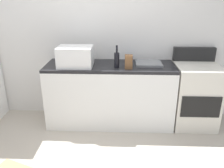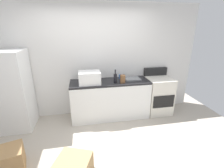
{
  "view_description": "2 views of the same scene",
  "coord_description": "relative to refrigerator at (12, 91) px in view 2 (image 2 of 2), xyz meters",
  "views": [
    {
      "loc": [
        0.45,
        -1.9,
        1.82
      ],
      "look_at": [
        0.34,
        0.78,
        0.78
      ],
      "focal_mm": 37.09,
      "sensor_mm": 36.0,
      "label": 1
    },
    {
      "loc": [
        -0.3,
        -2.18,
        2.05
      ],
      "look_at": [
        0.28,
        0.85,
        0.95
      ],
      "focal_mm": 25.48,
      "sensor_mm": 36.0,
      "label": 2
    }
  ],
  "objects": [
    {
      "name": "sink_basin",
      "position": [
        2.59,
        0.09,
        0.09
      ],
      "size": [
        0.36,
        0.32,
        0.03
      ],
      "primitive_type": "cube",
      "color": "slate",
      "rests_on": "kitchen_counter"
    },
    {
      "name": "knife_block",
      "position": [
        2.3,
        -0.11,
        0.16
      ],
      "size": [
        0.1,
        0.1,
        0.18
      ],
      "primitive_type": "cube",
      "color": "brown",
      "rests_on": "kitchen_counter"
    },
    {
      "name": "kitchen_counter",
      "position": [
        2.05,
        0.05,
        -0.38
      ],
      "size": [
        1.8,
        0.6,
        0.9
      ],
      "color": "white",
      "rests_on": "ground_plane"
    },
    {
      "name": "cardboard_box_large",
      "position": [
        0.23,
        -1.25,
        -0.64
      ],
      "size": [
        0.6,
        0.51,
        0.38
      ],
      "primitive_type": "cube",
      "rotation": [
        0.0,
        0.0,
        0.28
      ],
      "color": "#A37A4C",
      "rests_on": "ground_plane"
    },
    {
      "name": "refrigerator",
      "position": [
        0.0,
        0.0,
        0.0
      ],
      "size": [
        0.68,
        0.66,
        1.65
      ],
      "primitive_type": "cube",
      "color": "white",
      "rests_on": "ground_plane"
    },
    {
      "name": "wall_back",
      "position": [
        1.75,
        0.4,
        0.47
      ],
      "size": [
        5.0,
        0.1,
        2.6
      ],
      "primitive_type": "cube",
      "color": "silver",
      "rests_on": "ground_plane"
    },
    {
      "name": "ground_plane",
      "position": [
        1.75,
        -1.15,
        -0.83
      ],
      "size": [
        6.0,
        6.0,
        0.0
      ],
      "primitive_type": "plane",
      "color": "#B2A899"
    },
    {
      "name": "coffee_mug",
      "position": [
        2.33,
        0.2,
        0.12
      ],
      "size": [
        0.08,
        0.08,
        0.1
      ],
      "primitive_type": "cylinder",
      "color": "#2659A5",
      "rests_on": "kitchen_counter"
    },
    {
      "name": "cardboard_box_medium",
      "position": [
        1.24,
        -1.51,
        -0.67
      ],
      "size": [
        0.58,
        0.54,
        0.32
      ],
      "primitive_type": "cube",
      "rotation": [
        0.0,
        0.0,
        -0.37
      ],
      "color": "tan",
      "rests_on": "ground_plane"
    },
    {
      "name": "microwave",
      "position": [
        1.59,
        -0.04,
        0.21
      ],
      "size": [
        0.46,
        0.34,
        0.27
      ],
      "primitive_type": "cube",
      "color": "white",
      "rests_on": "kitchen_counter"
    },
    {
      "name": "stove_oven",
      "position": [
        3.27,
        0.06,
        -0.36
      ],
      "size": [
        0.6,
        0.61,
        1.1
      ],
      "color": "silver",
      "rests_on": "ground_plane"
    },
    {
      "name": "wine_bottle",
      "position": [
        2.14,
        -0.07,
        0.18
      ],
      "size": [
        0.07,
        0.07,
        0.3
      ],
      "color": "black",
      "rests_on": "kitchen_counter"
    }
  ]
}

